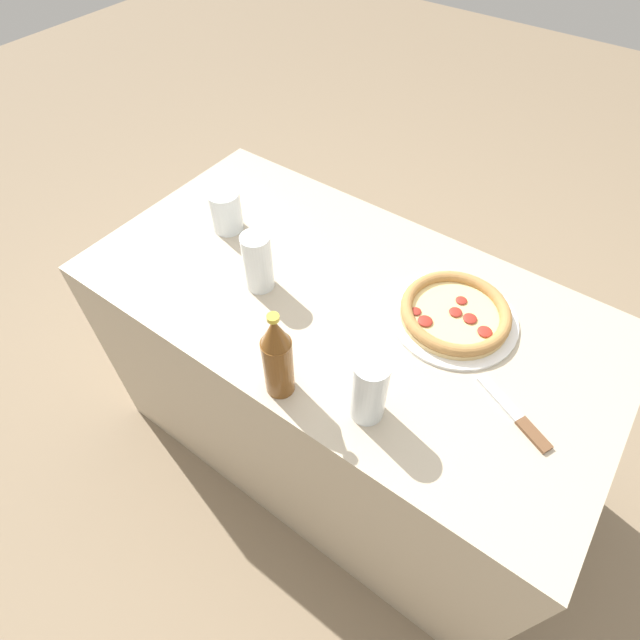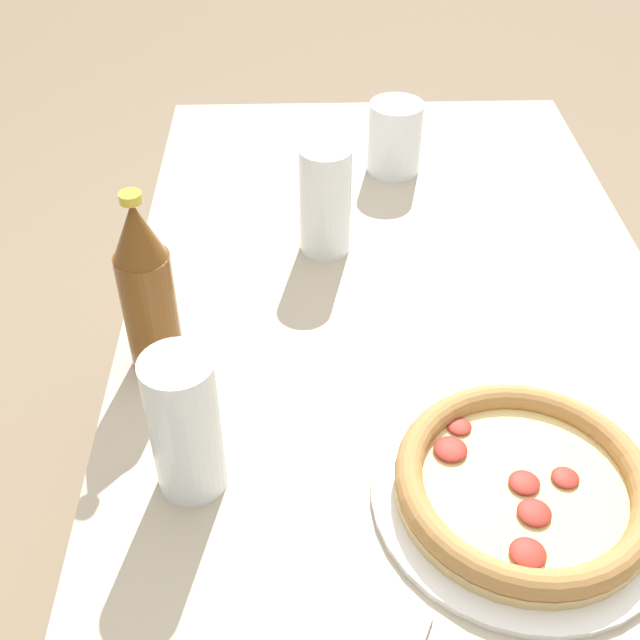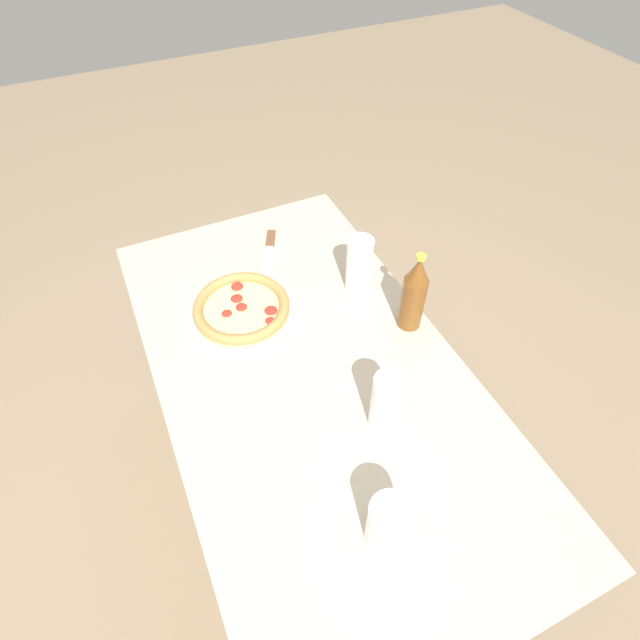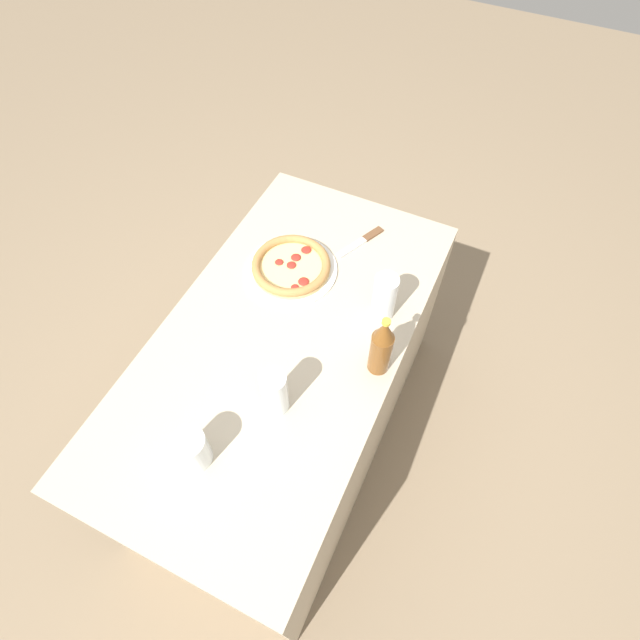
{
  "view_description": "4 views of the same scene",
  "coord_description": "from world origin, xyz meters",
  "px_view_note": "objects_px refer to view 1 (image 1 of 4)",
  "views": [
    {
      "loc": [
        -0.42,
        0.69,
        1.59
      ],
      "look_at": [
        -0.02,
        0.13,
        0.77
      ],
      "focal_mm": 28.0,
      "sensor_mm": 36.0,
      "label": 1
    },
    {
      "loc": [
        -0.71,
        0.12,
        1.35
      ],
      "look_at": [
        -0.06,
        0.1,
        0.8
      ],
      "focal_mm": 45.0,
      "sensor_mm": 36.0,
      "label": 2
    },
    {
      "loc": [
        0.64,
        -0.27,
        1.66
      ],
      "look_at": [
        -0.08,
        0.06,
        0.78
      ],
      "focal_mm": 28.0,
      "sensor_mm": 36.0,
      "label": 3
    },
    {
      "loc": [
        0.65,
        0.43,
        1.93
      ],
      "look_at": [
        -0.05,
        0.1,
        0.8
      ],
      "focal_mm": 28.0,
      "sensor_mm": 36.0,
      "label": 4
    }
  ],
  "objects_px": {
    "pizza_salami": "(455,314)",
    "beer_bottle": "(277,357)",
    "glass_lemonade": "(226,213)",
    "knife": "(516,416)",
    "glass_water": "(258,264)",
    "glass_mango_juice": "(369,392)"
  },
  "relations": [
    {
      "from": "pizza_salami",
      "to": "beer_bottle",
      "type": "bearing_deg",
      "value": 61.18
    },
    {
      "from": "glass_water",
      "to": "beer_bottle",
      "type": "relative_size",
      "value": 0.67
    },
    {
      "from": "pizza_salami",
      "to": "glass_lemonade",
      "type": "distance_m",
      "value": 0.64
    },
    {
      "from": "pizza_salami",
      "to": "glass_mango_juice",
      "type": "xyz_separation_m",
      "value": [
        0.03,
        0.32,
        0.05
      ]
    },
    {
      "from": "beer_bottle",
      "to": "knife",
      "type": "bearing_deg",
      "value": -152.38
    },
    {
      "from": "glass_water",
      "to": "beer_bottle",
      "type": "distance_m",
      "value": 0.3
    },
    {
      "from": "glass_mango_juice",
      "to": "knife",
      "type": "bearing_deg",
      "value": -146.39
    },
    {
      "from": "pizza_salami",
      "to": "glass_lemonade",
      "type": "height_order",
      "value": "glass_lemonade"
    },
    {
      "from": "glass_lemonade",
      "to": "glass_mango_juice",
      "type": "height_order",
      "value": "glass_mango_juice"
    },
    {
      "from": "glass_mango_juice",
      "to": "pizza_salami",
      "type": "bearing_deg",
      "value": -95.96
    },
    {
      "from": "pizza_salami",
      "to": "glass_mango_juice",
      "type": "height_order",
      "value": "glass_mango_juice"
    },
    {
      "from": "knife",
      "to": "glass_lemonade",
      "type": "bearing_deg",
      "value": -6.34
    },
    {
      "from": "glass_mango_juice",
      "to": "beer_bottle",
      "type": "bearing_deg",
      "value": 17.88
    },
    {
      "from": "beer_bottle",
      "to": "knife",
      "type": "relative_size",
      "value": 1.24
    },
    {
      "from": "glass_mango_juice",
      "to": "beer_bottle",
      "type": "xyz_separation_m",
      "value": [
        0.17,
        0.06,
        0.03
      ]
    },
    {
      "from": "pizza_salami",
      "to": "knife",
      "type": "height_order",
      "value": "pizza_salami"
    },
    {
      "from": "pizza_salami",
      "to": "glass_water",
      "type": "xyz_separation_m",
      "value": [
        0.43,
        0.18,
        0.05
      ]
    },
    {
      "from": "glass_mango_juice",
      "to": "glass_water",
      "type": "distance_m",
      "value": 0.42
    },
    {
      "from": "glass_mango_juice",
      "to": "glass_water",
      "type": "bearing_deg",
      "value": -19.93
    },
    {
      "from": "pizza_salami",
      "to": "glass_lemonade",
      "type": "xyz_separation_m",
      "value": [
        0.64,
        0.06,
        0.03
      ]
    },
    {
      "from": "glass_lemonade",
      "to": "beer_bottle",
      "type": "bearing_deg",
      "value": 144.12
    },
    {
      "from": "beer_bottle",
      "to": "glass_lemonade",
      "type": "bearing_deg",
      "value": -35.88
    }
  ]
}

